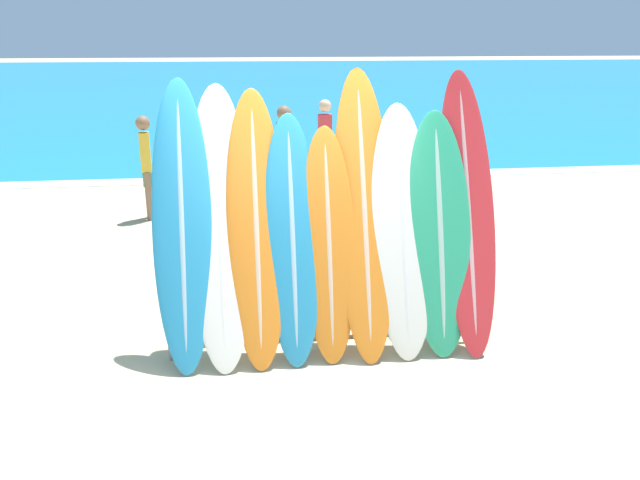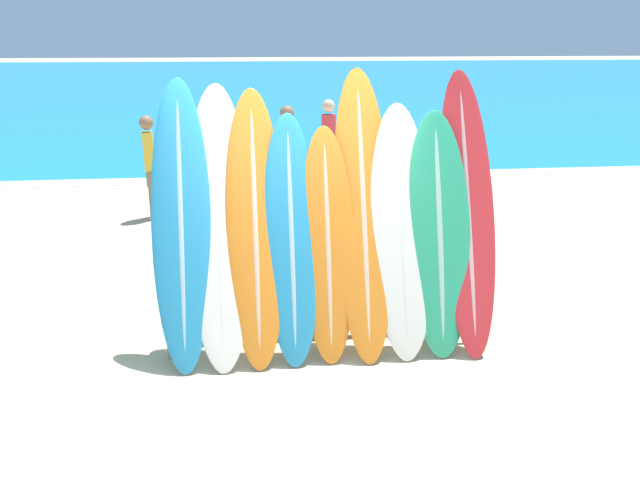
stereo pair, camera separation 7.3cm
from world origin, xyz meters
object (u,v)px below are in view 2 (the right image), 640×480
(surfboard_slot_3, at_px, (291,240))
(surfboard_slot_8, at_px, (467,212))
(surfboard_rack, at_px, (330,307))
(surfboard_slot_5, at_px, (363,214))
(surfboard_slot_1, at_px, (220,226))
(surfboard_slot_0, at_px, (181,225))
(surfboard_slot_2, at_px, (255,228))
(person_near_water, at_px, (328,143))
(surfboard_slot_7, at_px, (439,234))
(surfboard_slot_6, at_px, (402,231))
(person_mid_beach, at_px, (288,154))
(person_far_left, at_px, (150,163))
(surfboard_slot_4, at_px, (328,245))

(surfboard_slot_3, xyz_separation_m, surfboard_slot_8, (1.62, 0.10, 0.17))
(surfboard_rack, xyz_separation_m, surfboard_slot_3, (-0.34, 0.06, 0.63))
(surfboard_slot_5, bearing_deg, surfboard_slot_1, -179.35)
(surfboard_slot_0, bearing_deg, surfboard_slot_2, -1.57)
(surfboard_slot_2, bearing_deg, surfboard_slot_3, -9.42)
(surfboard_slot_1, distance_m, person_near_water, 6.18)
(surfboard_slot_3, relative_size, surfboard_slot_7, 1.00)
(surfboard_slot_6, relative_size, person_mid_beach, 1.29)
(surfboard_slot_0, distance_m, surfboard_slot_1, 0.33)
(surfboard_slot_2, bearing_deg, surfboard_slot_8, 1.43)
(surfboard_rack, distance_m, person_near_water, 6.14)
(surfboard_slot_6, xyz_separation_m, person_near_water, (0.10, 5.99, -0.18))
(surfboard_rack, xyz_separation_m, person_far_left, (-2.23, 4.68, 0.45))
(surfboard_slot_0, bearing_deg, surfboard_slot_1, 2.08)
(surfboard_slot_4, bearing_deg, person_near_water, 82.68)
(surfboard_slot_0, height_order, surfboard_slot_1, surfboard_slot_0)
(surfboard_slot_4, bearing_deg, surfboard_slot_5, 19.05)
(surfboard_slot_7, height_order, person_mid_beach, surfboard_slot_7)
(surfboard_slot_5, height_order, surfboard_slot_6, surfboard_slot_5)
(surfboard_slot_0, distance_m, person_far_left, 4.65)
(surfboard_slot_8, bearing_deg, surfboard_slot_5, -179.74)
(surfboard_slot_5, bearing_deg, person_near_water, 85.76)
(surfboard_slot_0, bearing_deg, surfboard_slot_3, -4.17)
(surfboard_slot_1, distance_m, person_mid_beach, 4.88)
(surfboard_slot_0, distance_m, surfboard_slot_4, 1.29)
(surfboard_slot_3, height_order, surfboard_slot_5, surfboard_slot_5)
(surfboard_slot_6, bearing_deg, surfboard_slot_2, 178.60)
(person_mid_beach, bearing_deg, surfboard_slot_4, 95.14)
(surfboard_slot_2, height_order, surfboard_slot_8, surfboard_slot_8)
(person_near_water, height_order, person_mid_beach, person_mid_beach)
(surfboard_slot_5, distance_m, person_mid_beach, 4.80)
(surfboard_slot_2, distance_m, person_mid_beach, 4.86)
(surfboard_rack, distance_m, surfboard_slot_0, 1.51)
(surfboard_rack, xyz_separation_m, surfboard_slot_2, (-0.65, 0.11, 0.74))
(surfboard_rack, height_order, surfboard_slot_4, surfboard_slot_4)
(surfboard_slot_0, bearing_deg, surfboard_slot_8, 0.68)
(person_near_water, relative_size, person_mid_beach, 0.99)
(surfboard_slot_3, bearing_deg, surfboard_slot_6, 1.13)
(surfboard_slot_0, bearing_deg, surfboard_slot_6, -1.46)
(surfboard_slot_2, bearing_deg, surfboard_slot_6, -1.40)
(surfboard_slot_7, xyz_separation_m, person_near_water, (-0.24, 6.02, -0.15))
(surfboard_slot_3, bearing_deg, surfboard_slot_1, 172.60)
(surfboard_slot_6, bearing_deg, surfboard_slot_8, 7.34)
(surfboard_slot_6, bearing_deg, surfboard_slot_3, -178.87)
(surfboard_slot_0, bearing_deg, person_near_water, 71.02)
(person_far_left, bearing_deg, surfboard_slot_1, -170.61)
(surfboard_slot_2, height_order, person_near_water, surfboard_slot_2)
(person_far_left, bearing_deg, surfboard_slot_5, -156.82)
(surfboard_slot_6, bearing_deg, surfboard_slot_5, 167.55)
(surfboard_rack, xyz_separation_m, surfboard_slot_6, (0.66, 0.08, 0.67))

